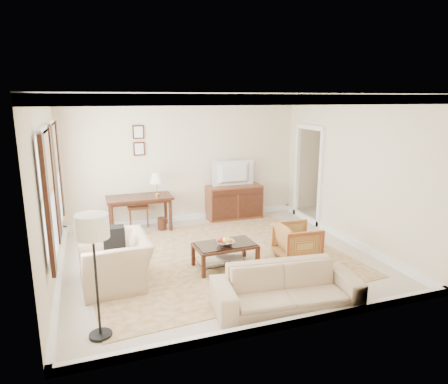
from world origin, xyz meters
TOP-DOWN VIEW (x-y plane):
  - room_shell at (0.00, 0.00)m, footprint 5.51×5.01m
  - annex_bedroom at (4.49, 1.15)m, footprint 3.00×2.70m
  - window_front at (-2.70, -0.70)m, footprint 0.12×1.56m
  - window_rear at (-2.70, 0.90)m, footprint 0.12×1.56m
  - doorway at (2.71, 1.50)m, footprint 0.10×1.12m
  - rug at (-0.06, 0.04)m, footprint 4.81×4.22m
  - writing_desk at (-1.14, 2.05)m, footprint 1.40×0.70m
  - desk_chair at (-1.15, 2.40)m, footprint 0.49×0.49m
  - desk_lamp at (-0.75, 2.05)m, footprint 0.32×0.32m
  - framed_prints at (-1.04, 2.47)m, footprint 0.25×0.04m
  - sideboard at (1.13, 2.22)m, footprint 1.31×0.51m
  - tv at (1.13, 2.20)m, footprint 0.97×0.56m
  - coffee_table at (-0.05, -0.45)m, footprint 1.06×0.65m
  - fruit_bowl at (-0.07, -0.52)m, footprint 0.42×0.42m
  - book_a at (-0.13, -0.45)m, footprint 0.27×0.14m
  - book_b at (0.05, -0.47)m, footprint 0.27×0.12m
  - striped_armchair at (1.29, -0.55)m, footprint 0.70×0.74m
  - club_armchair at (-1.86, -0.48)m, footprint 0.83×1.21m
  - backpack at (-1.86, -0.49)m, footprint 0.25×0.34m
  - sofa at (0.31, -2.00)m, footprint 2.08×0.81m
  - floor_lamp at (-2.17, -1.88)m, footprint 0.38×0.38m

SIDE VIEW (x-z plane):
  - rug at x=-0.06m, z-range 0.00..0.01m
  - book_b at x=0.05m, z-range -0.02..0.36m
  - book_a at x=-0.13m, z-range -0.02..0.36m
  - coffee_table at x=-0.05m, z-range 0.11..0.55m
  - annex_bedroom at x=4.49m, z-range -1.11..1.79m
  - striped_armchair at x=1.29m, z-range 0.00..0.72m
  - sofa at x=0.31m, z-range 0.00..0.79m
  - sideboard at x=1.13m, z-range 0.00..0.81m
  - fruit_bowl at x=-0.07m, z-range 0.44..0.54m
  - club_armchair at x=-1.86m, z-range 0.00..1.02m
  - desk_chair at x=-1.15m, z-range 0.00..1.05m
  - writing_desk at x=-1.14m, z-range 0.27..1.03m
  - backpack at x=-1.86m, z-range 0.56..0.96m
  - desk_lamp at x=-0.75m, z-range 0.76..1.26m
  - doorway at x=2.71m, z-range -0.05..2.20m
  - tv at x=1.13m, z-range 1.23..1.36m
  - floor_lamp at x=-2.17m, z-range 0.52..2.08m
  - window_front at x=-2.70m, z-range 0.65..2.45m
  - window_rear at x=-2.70m, z-range 0.65..2.45m
  - framed_prints at x=-1.04m, z-range 1.60..2.28m
  - room_shell at x=0.00m, z-range 1.02..3.93m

